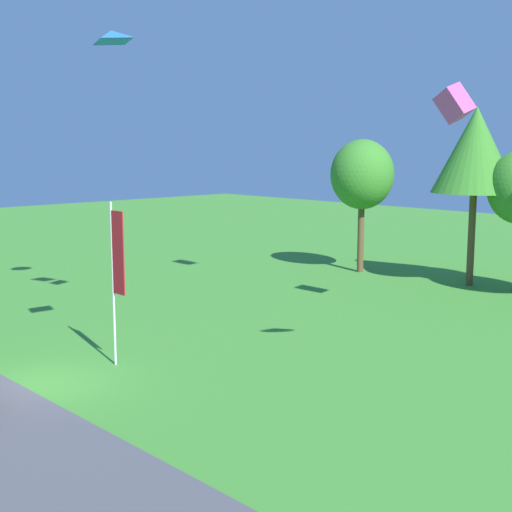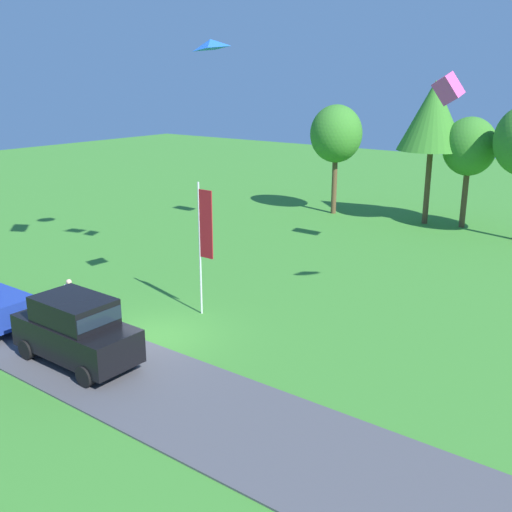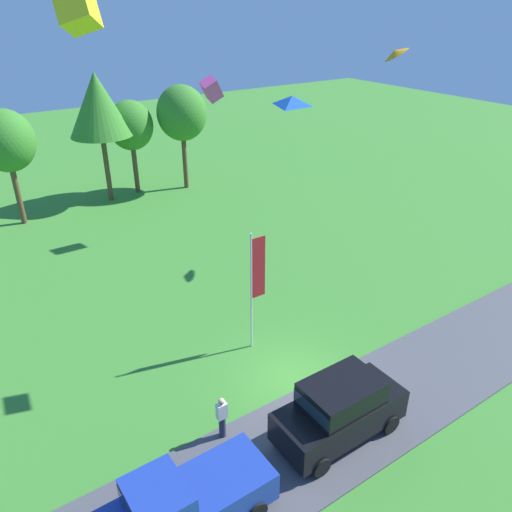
{
  "view_description": "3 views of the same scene",
  "coord_description": "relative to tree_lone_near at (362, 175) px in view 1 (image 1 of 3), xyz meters",
  "views": [
    {
      "loc": [
        19.46,
        -9.48,
        7.2
      ],
      "look_at": [
        2.38,
        6.81,
        3.49
      ],
      "focal_mm": 50.0,
      "sensor_mm": 36.0,
      "label": 1
    },
    {
      "loc": [
        15.29,
        -13.9,
        9.21
      ],
      "look_at": [
        0.72,
        5.32,
        2.01
      ],
      "focal_mm": 42.0,
      "sensor_mm": 36.0,
      "label": 2
    },
    {
      "loc": [
        -9.76,
        -11.68,
        13.44
      ],
      "look_at": [
        1.56,
        5.02,
        2.95
      ],
      "focal_mm": 35.0,
      "sensor_mm": 36.0,
      "label": 3
    }
  ],
  "objects": [
    {
      "name": "tree_lone_near",
      "position": [
        0.0,
        0.0,
        0.0
      ],
      "size": [
        3.55,
        3.55,
        7.49
      ],
      "color": "brown",
      "rests_on": "ground"
    },
    {
      "name": "tree_center_back",
      "position": [
        6.35,
        0.97,
        1.39
      ],
      "size": [
        4.3,
        4.3,
        9.08
      ],
      "color": "brown",
      "rests_on": "ground"
    },
    {
      "name": "kite_box_over_trees",
      "position": [
        10.35,
        -7.84,
        3.21
      ],
      "size": [
        1.37,
        1.22,
        1.61
      ],
      "primitive_type": "cube",
      "rotation": [
        0.53,
        0.3,
        4.65
      ],
      "color": "#EA4C9E"
    },
    {
      "name": "flag_banner",
      "position": [
        5.47,
        -19.62,
        -2.09
      ],
      "size": [
        0.71,
        0.08,
        5.39
      ],
      "color": "silver",
      "rests_on": "ground"
    },
    {
      "name": "ground_plane",
      "position": [
        5.41,
        -22.45,
        -5.5
      ],
      "size": [
        120.0,
        120.0,
        0.0
      ],
      "primitive_type": "plane",
      "color": "#3D842D"
    },
    {
      "name": "kite_diamond_high_left",
      "position": [
        6.55,
        -20.24,
        4.79
      ],
      "size": [
        1.41,
        1.44,
        0.44
      ],
      "primitive_type": "pyramid",
      "rotation": [
        0.13,
        0.0,
        5.26
      ],
      "color": "blue"
    }
  ]
}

